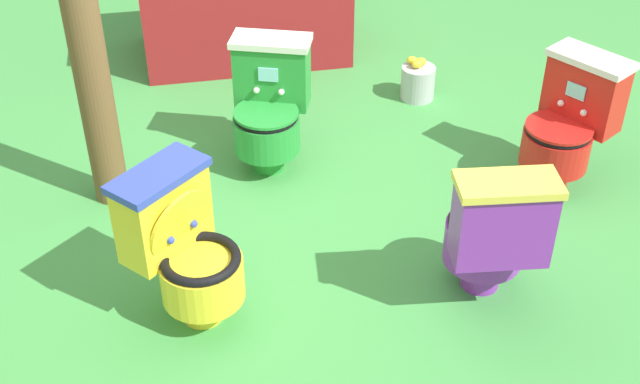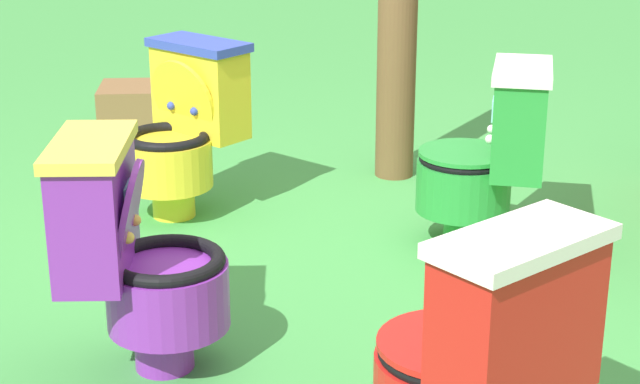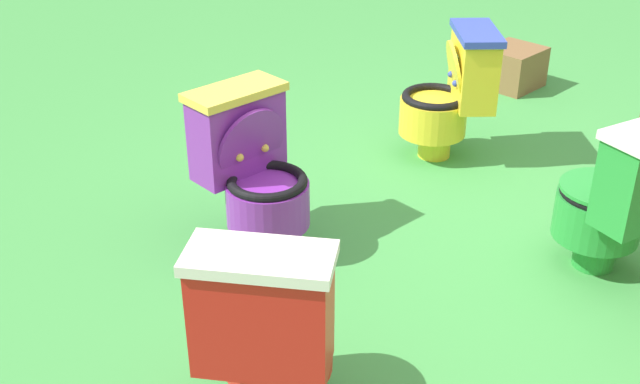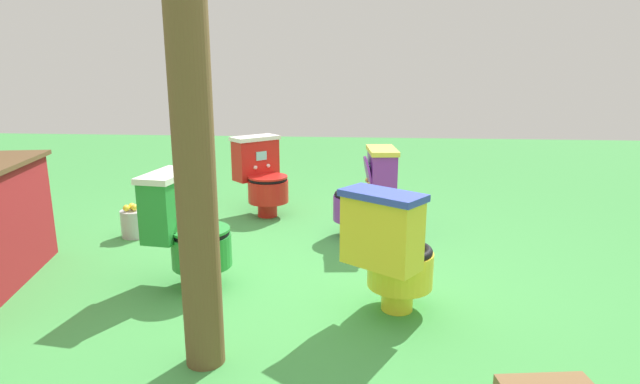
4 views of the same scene
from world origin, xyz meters
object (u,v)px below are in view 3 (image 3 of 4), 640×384
at_px(toilet_purple, 254,170).
at_px(toilet_green, 620,198).
at_px(small_crate, 513,67).
at_px(toilet_red, 271,329).
at_px(toilet_yellow, 452,93).

xyz_separation_m(toilet_purple, toilet_green, (-1.07, 1.12, -0.00)).
bearing_deg(toilet_purple, small_crate, -171.36).
bearing_deg(toilet_green, toilet_red, -178.07).
relative_size(toilet_purple, toilet_red, 1.00).
height_order(toilet_purple, toilet_green, same).
xyz_separation_m(toilet_red, toilet_yellow, (-1.92, -1.09, 0.00)).
bearing_deg(toilet_red, toilet_yellow, 75.73).
xyz_separation_m(toilet_purple, toilet_red, (0.56, 0.97, -0.00)).
bearing_deg(toilet_yellow, toilet_green, -157.33).
bearing_deg(small_crate, toilet_red, 27.76).
bearing_deg(toilet_red, toilet_purple, 106.03).
distance_m(toilet_purple, small_crate, 2.58).
bearing_deg(toilet_yellow, toilet_purple, 130.88).
xyz_separation_m(toilet_green, toilet_red, (1.63, -0.16, 0.00)).
height_order(toilet_green, toilet_red, same).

